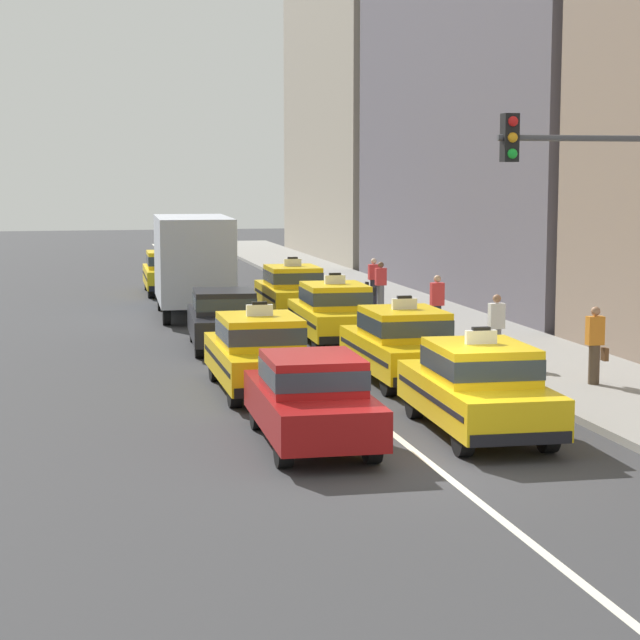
{
  "coord_description": "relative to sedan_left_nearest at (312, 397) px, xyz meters",
  "views": [
    {
      "loc": [
        -5.65,
        -17.5,
        4.64
      ],
      "look_at": [
        0.02,
        8.28,
        1.3
      ],
      "focal_mm": 65.11,
      "sensor_mm": 36.0,
      "label": 1
    }
  ],
  "objects": [
    {
      "name": "ground_plane",
      "position": [
        1.61,
        -1.56,
        -0.85
      ],
      "size": [
        160.0,
        160.0,
        0.0
      ],
      "primitive_type": "plane",
      "color": "#353538"
    },
    {
      "name": "lane_stripe_left_right",
      "position": [
        1.61,
        18.44,
        -0.84
      ],
      "size": [
        0.14,
        80.0,
        0.01
      ],
      "primitive_type": "cube",
      "color": "silver",
      "rests_on": "ground"
    },
    {
      "name": "sidewalk_curb",
      "position": [
        7.21,
        13.44,
        -0.77
      ],
      "size": [
        4.0,
        90.0,
        0.15
      ],
      "primitive_type": "cube",
      "color": "gray",
      "rests_on": "ground"
    },
    {
      "name": "building_facade_row",
      "position": [
        12.21,
        22.53,
        9.78
      ],
      "size": [
        6.0,
        59.08,
        23.81
      ],
      "color": "gray",
      "rests_on": "ground"
    },
    {
      "name": "sedan_left_nearest",
      "position": [
        0.0,
        0.0,
        0.0
      ],
      "size": [
        1.85,
        4.33,
        1.58
      ],
      "color": "black",
      "rests_on": "ground"
    },
    {
      "name": "taxi_left_second",
      "position": [
        -0.08,
        5.0,
        0.03
      ],
      "size": [
        1.82,
        4.56,
        1.96
      ],
      "color": "black",
      "rests_on": "ground"
    },
    {
      "name": "sedan_left_third",
      "position": [
        0.01,
        11.3,
        0.0
      ],
      "size": [
        2.02,
        4.4,
        1.58
      ],
      "color": "black",
      "rests_on": "ground"
    },
    {
      "name": "box_truck_left_fourth",
      "position": [
        -0.02,
        18.9,
        0.93
      ],
      "size": [
        2.5,
        7.04,
        3.27
      ],
      "color": "black",
      "rests_on": "ground"
    },
    {
      "name": "taxi_left_fifth",
      "position": [
        -0.17,
        26.0,
        0.03
      ],
      "size": [
        1.93,
        4.61,
        1.96
      ],
      "color": "black",
      "rests_on": "ground"
    },
    {
      "name": "taxi_right_nearest",
      "position": [
        3.07,
        0.17,
        0.03
      ],
      "size": [
        1.96,
        4.62,
        1.96
      ],
      "color": "black",
      "rests_on": "ground"
    },
    {
      "name": "taxi_right_second",
      "position": [
        3.24,
        5.51,
        0.03
      ],
      "size": [
        1.84,
        4.57,
        1.96
      ],
      "color": "black",
      "rests_on": "ground"
    },
    {
      "name": "taxi_right_third",
      "position": [
        3.09,
        11.63,
        0.03
      ],
      "size": [
        1.9,
        4.59,
        1.96
      ],
      "color": "black",
      "rests_on": "ground"
    },
    {
      "name": "taxi_right_fourth",
      "position": [
        3.13,
        17.84,
        0.03
      ],
      "size": [
        1.87,
        4.58,
        1.96
      ],
      "color": "black",
      "rests_on": "ground"
    },
    {
      "name": "pedestrian_near_crosswalk",
      "position": [
        5.92,
        11.23,
        0.18
      ],
      "size": [
        0.36,
        0.24,
        1.72
      ],
      "color": "#23232D",
      "rests_on": "sidewalk_curb"
    },
    {
      "name": "pedestrian_mid_block",
      "position": [
        5.82,
        6.46,
        0.15
      ],
      "size": [
        0.36,
        0.24,
        1.67
      ],
      "color": "slate",
      "rests_on": "sidewalk_curb"
    },
    {
      "name": "pedestrian_by_storefront",
      "position": [
        6.98,
        3.64,
        0.14
      ],
      "size": [
        0.47,
        0.24,
        1.68
      ],
      "color": "#473828",
      "rests_on": "sidewalk_curb"
    },
    {
      "name": "pedestrian_trailing",
      "position": [
        6.21,
        18.2,
        0.08
      ],
      "size": [
        0.47,
        0.24,
        1.57
      ],
      "color": "slate",
      "rests_on": "sidewalk_curb"
    },
    {
      "name": "pedestrian_far_corner",
      "position": [
        6.31,
        19.48,
        0.1
      ],
      "size": [
        0.47,
        0.24,
        1.59
      ],
      "color": "#23232D",
      "rests_on": "sidewalk_curb"
    },
    {
      "name": "traffic_light_pole",
      "position": [
        4.49,
        -1.64,
        2.97
      ],
      "size": [
        2.87,
        0.33,
        5.58
      ],
      "color": "#47474C",
      "rests_on": "ground"
    }
  ]
}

